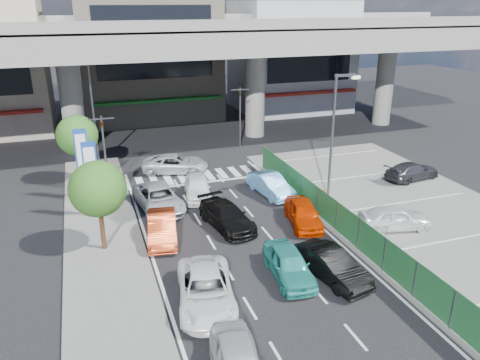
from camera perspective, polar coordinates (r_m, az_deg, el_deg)
name	(u,v)px	position (r m, az deg, el deg)	size (l,w,h in m)	color
ground	(260,266)	(23.04, 2.41, -10.38)	(120.00, 120.00, 0.00)	black
parking_lot	(420,216)	(29.80, 21.12, -4.16)	(12.00, 28.00, 0.06)	slate
sidewalk_left	(105,249)	(25.28, -16.16, -8.07)	(4.00, 30.00, 0.12)	slate
fence_run	(346,224)	(25.55, 12.82, -5.29)	(0.16, 22.00, 1.80)	#226331
expressway	(166,42)	(41.05, -9.01, 16.28)	(64.00, 14.00, 10.75)	slate
building_center	(147,46)	(51.95, -11.21, 15.69)	(14.00, 10.90, 15.00)	gray
building_east	(290,57)	(55.69, 6.11, 14.74)	(12.00, 10.90, 12.00)	gray
traffic_light_left	(103,135)	(31.35, -16.37, 5.27)	(1.60, 1.24, 5.20)	#595B60
traffic_light_right	(240,102)	(40.22, 0.00, 9.48)	(1.60, 1.24, 5.20)	#595B60
street_lamp_right	(335,128)	(29.16, 11.54, 6.25)	(1.65, 0.22, 8.00)	#595B60
street_lamp_left	(95,104)	(37.00, -17.28, 8.83)	(1.65, 0.22, 8.00)	#595B60
signboard_near	(91,170)	(27.75, -17.73, 1.21)	(0.80, 0.14, 4.70)	#595B60
signboard_far	(82,155)	(30.61, -18.70, 2.92)	(0.80, 0.14, 4.70)	#595B60
tree_near	(98,189)	(23.89, -16.96, -1.07)	(2.80, 2.80, 4.80)	#382314
tree_far	(77,136)	(33.89, -19.24, 5.13)	(2.80, 2.80, 4.80)	#382314
sedan_white_mid_left	(206,290)	(20.15, -4.18, -13.19)	(2.29, 4.97, 1.38)	white
taxi_teal_mid	(289,264)	(21.91, 5.99, -10.18)	(1.63, 4.05, 1.38)	teal
hatch_black_mid_right	(332,265)	(22.12, 11.10, -10.16)	(1.46, 4.19, 1.38)	black
taxi_orange_left	(162,228)	(25.36, -9.47, -5.77)	(1.46, 4.18, 1.38)	#CA431E
sedan_black_mid	(227,216)	(26.37, -1.60, -4.44)	(1.85, 4.56, 1.32)	black
taxi_orange_right	(303,213)	(26.89, 7.74, -4.05)	(1.63, 4.05, 1.38)	#CE2F00
wagon_silver_front_left	(159,198)	(29.05, -9.89, -2.22)	(2.27, 4.93, 1.37)	#B5BABE
sedan_white_front_mid	(197,188)	(30.37, -5.21, -0.92)	(1.63, 4.05, 1.38)	white
kei_truck_front_right	(271,185)	(30.75, 3.74, -0.59)	(1.46, 4.19, 1.38)	#5BA1DE
crossing_wagon_silver	(175,164)	(35.06, -7.89, 1.99)	(2.23, 4.84, 1.34)	#AFB0B7
parked_sedan_white	(395,217)	(27.43, 18.35, -4.36)	(1.60, 3.99, 1.36)	silver
parked_sedan_dgrey	(412,171)	(35.39, 20.25, 1.03)	(1.73, 4.25, 1.23)	#29282D
traffic_cone	(324,192)	(30.75, 10.22, -1.48)	(0.35, 0.35, 0.68)	red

